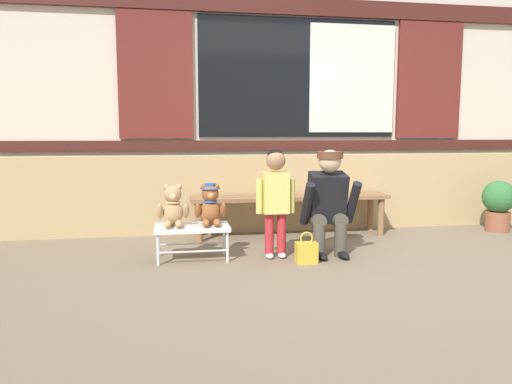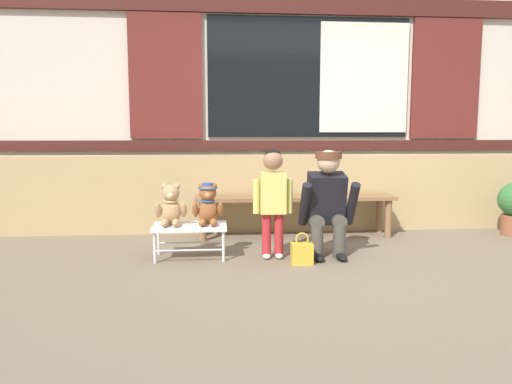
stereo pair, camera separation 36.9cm
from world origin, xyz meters
TOP-DOWN VIEW (x-y plane):
  - ground_plane at (0.00, 0.00)m, footprint 60.00×60.00m
  - brick_low_wall at (0.00, 1.43)m, footprint 8.06×0.25m
  - shop_facade at (0.00, 1.94)m, footprint 8.23×0.26m
  - wooden_bench_long at (-0.28, 1.06)m, footprint 2.10×0.40m
  - small_display_bench at (-1.35, 0.25)m, footprint 0.64×0.36m
  - teddy_bear_plain at (-1.51, 0.25)m, footprint 0.28×0.26m
  - teddy_bear_with_hat at (-1.19, 0.25)m, footprint 0.28×0.27m
  - child_standing at (-0.63, 0.19)m, footprint 0.35×0.18m
  - adult_crouching at (-0.13, 0.22)m, footprint 0.50×0.49m
  - handbag_on_ground at (-0.41, -0.04)m, footprint 0.18×0.11m
  - potted_plant at (2.08, 0.92)m, footprint 0.36×0.36m

SIDE VIEW (x-z plane):
  - ground_plane at x=0.00m, z-range 0.00..0.00m
  - handbag_on_ground at x=-0.41m, z-range -0.04..0.23m
  - small_display_bench at x=-1.35m, z-range 0.12..0.42m
  - potted_plant at x=2.08m, z-range 0.04..0.61m
  - wooden_bench_long at x=-0.28m, z-range 0.15..0.59m
  - brick_low_wall at x=0.00m, z-range 0.00..0.85m
  - teddy_bear_plain at x=-1.51m, z-range 0.28..0.65m
  - teddy_bear_with_hat at x=-1.19m, z-range 0.29..0.65m
  - adult_crouching at x=-0.13m, z-range 0.01..0.96m
  - child_standing at x=-0.63m, z-range 0.11..1.07m
  - shop_facade at x=0.00m, z-range 0.01..3.49m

